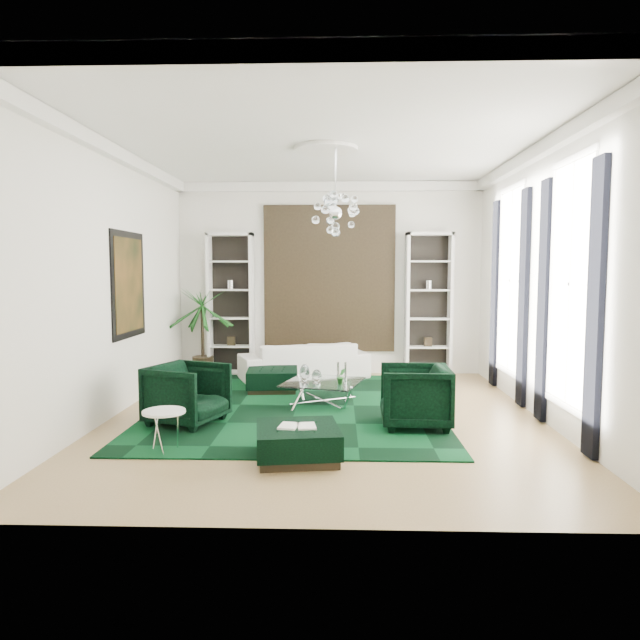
{
  "coord_description": "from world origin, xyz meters",
  "views": [
    {
      "loc": [
        0.19,
        -7.9,
        2.07
      ],
      "look_at": [
        -0.09,
        0.5,
        1.33
      ],
      "focal_mm": 32.0,
      "sensor_mm": 36.0,
      "label": 1
    }
  ],
  "objects_px": {
    "ottoman_side": "(273,380)",
    "side_table": "(164,432)",
    "armchair_left": "(187,394)",
    "ottoman_front": "(298,443)",
    "sofa": "(304,361)",
    "palm": "(202,319)",
    "coffee_table": "(323,393)",
    "armchair_right": "(415,396)"
  },
  "relations": [
    {
      "from": "ottoman_side",
      "to": "side_table",
      "type": "xyz_separation_m",
      "value": [
        -0.85,
        -3.32,
        0.04
      ]
    },
    {
      "from": "armchair_left",
      "to": "ottoman_side",
      "type": "bearing_deg",
      "value": -1.66
    },
    {
      "from": "ottoman_front",
      "to": "side_table",
      "type": "height_order",
      "value": "side_table"
    },
    {
      "from": "sofa",
      "to": "ottoman_side",
      "type": "xyz_separation_m",
      "value": [
        -0.47,
        -1.13,
        -0.16
      ]
    },
    {
      "from": "sofa",
      "to": "armchair_left",
      "type": "bearing_deg",
      "value": 46.76
    },
    {
      "from": "armchair_left",
      "to": "ottoman_side",
      "type": "distance_m",
      "value": 2.33
    },
    {
      "from": "ottoman_front",
      "to": "armchair_left",
      "type": "bearing_deg",
      "value": 139.27
    },
    {
      "from": "side_table",
      "to": "palm",
      "type": "height_order",
      "value": "palm"
    },
    {
      "from": "armchair_left",
      "to": "coffee_table",
      "type": "distance_m",
      "value": 2.13
    },
    {
      "from": "ottoman_side",
      "to": "side_table",
      "type": "bearing_deg",
      "value": -104.4
    },
    {
      "from": "ottoman_front",
      "to": "ottoman_side",
      "type": "bearing_deg",
      "value": 101.04
    },
    {
      "from": "armchair_right",
      "to": "palm",
      "type": "height_order",
      "value": "palm"
    },
    {
      "from": "sofa",
      "to": "palm",
      "type": "bearing_deg",
      "value": -29.35
    },
    {
      "from": "armchair_left",
      "to": "side_table",
      "type": "height_order",
      "value": "armchair_left"
    },
    {
      "from": "coffee_table",
      "to": "palm",
      "type": "relative_size",
      "value": 0.48
    },
    {
      "from": "armchair_left",
      "to": "ottoman_side",
      "type": "xyz_separation_m",
      "value": [
        0.9,
        2.14,
        -0.22
      ]
    },
    {
      "from": "armchair_right",
      "to": "ottoman_side",
      "type": "distance_m",
      "value": 3.07
    },
    {
      "from": "armchair_left",
      "to": "coffee_table",
      "type": "height_order",
      "value": "armchair_left"
    },
    {
      "from": "sofa",
      "to": "ottoman_side",
      "type": "bearing_deg",
      "value": 46.78
    },
    {
      "from": "armchair_left",
      "to": "palm",
      "type": "relative_size",
      "value": 0.4
    },
    {
      "from": "coffee_table",
      "to": "side_table",
      "type": "xyz_separation_m",
      "value": [
        -1.75,
        -2.31,
        0.05
      ]
    },
    {
      "from": "armchair_right",
      "to": "ottoman_front",
      "type": "bearing_deg",
      "value": -45.62
    },
    {
      "from": "ottoman_front",
      "to": "coffee_table",
      "type": "bearing_deg",
      "value": 85.13
    },
    {
      "from": "armchair_right",
      "to": "palm",
      "type": "relative_size",
      "value": 0.4
    },
    {
      "from": "ottoman_side",
      "to": "armchair_right",
      "type": "bearing_deg",
      "value": -45.6
    },
    {
      "from": "armchair_left",
      "to": "ottoman_front",
      "type": "bearing_deg",
      "value": -109.67
    },
    {
      "from": "coffee_table",
      "to": "ottoman_side",
      "type": "relative_size",
      "value": 1.28
    },
    {
      "from": "palm",
      "to": "sofa",
      "type": "bearing_deg",
      "value": -8.81
    },
    {
      "from": "coffee_table",
      "to": "palm",
      "type": "bearing_deg",
      "value": 134.89
    },
    {
      "from": "ottoman_side",
      "to": "palm",
      "type": "relative_size",
      "value": 0.38
    },
    {
      "from": "coffee_table",
      "to": "ottoman_side",
      "type": "xyz_separation_m",
      "value": [
        -0.9,
        1.01,
        0.0
      ]
    },
    {
      "from": "armchair_left",
      "to": "palm",
      "type": "bearing_deg",
      "value": 31.3
    },
    {
      "from": "sofa",
      "to": "armchair_right",
      "type": "xyz_separation_m",
      "value": [
        1.67,
        -3.31,
        0.06
      ]
    },
    {
      "from": "ottoman_front",
      "to": "side_table",
      "type": "relative_size",
      "value": 1.84
    },
    {
      "from": "sofa",
      "to": "ottoman_side",
      "type": "height_order",
      "value": "sofa"
    },
    {
      "from": "ottoman_front",
      "to": "side_table",
      "type": "bearing_deg",
      "value": 173.04
    },
    {
      "from": "sofa",
      "to": "armchair_left",
      "type": "distance_m",
      "value": 3.54
    },
    {
      "from": "armchair_left",
      "to": "side_table",
      "type": "relative_size",
      "value": 1.86
    },
    {
      "from": "sofa",
      "to": "ottoman_front",
      "type": "relative_size",
      "value": 2.68
    },
    {
      "from": "armchair_left",
      "to": "armchair_right",
      "type": "xyz_separation_m",
      "value": [
        3.04,
        -0.04,
        0.0
      ]
    },
    {
      "from": "armchair_right",
      "to": "side_table",
      "type": "bearing_deg",
      "value": -67.07
    },
    {
      "from": "ottoman_front",
      "to": "armchair_right",
      "type": "bearing_deg",
      "value": 42.18
    }
  ]
}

